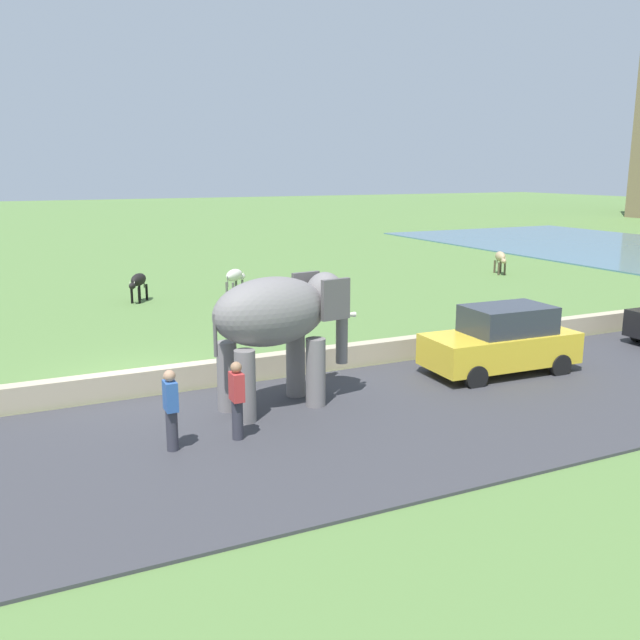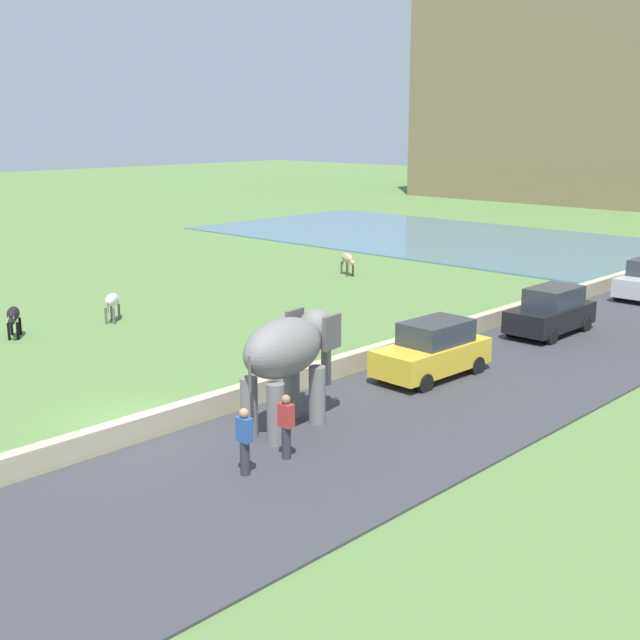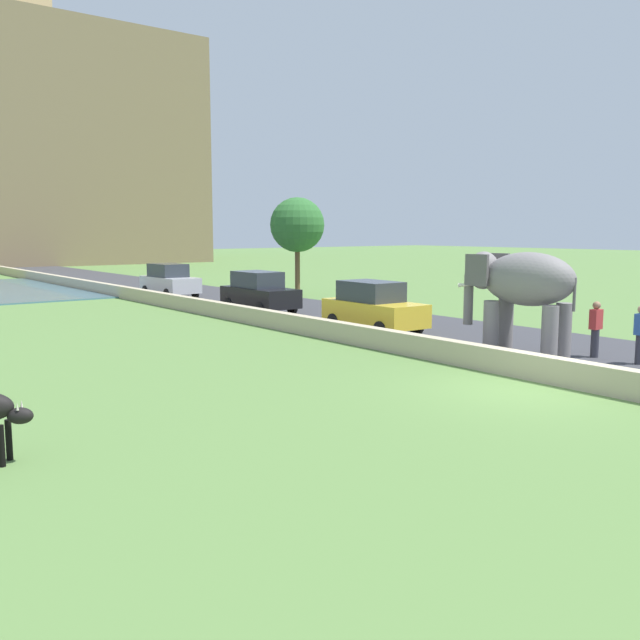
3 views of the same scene
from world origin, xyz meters
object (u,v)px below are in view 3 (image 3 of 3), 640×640
Objects in this scene: car_yellow at (373,307)px; elephant at (521,286)px; car_silver at (169,281)px; person_beside_elephant at (596,328)px; car_black at (259,292)px.

elephant is at bearing -90.33° from car_yellow.
car_yellow is at bearing -89.99° from car_silver.
elephant reaches higher than person_beside_elephant.
car_yellow is (0.00, -7.42, 0.00)m from car_black.
person_beside_elephant is 24.03m from car_silver.
person_beside_elephant is 0.40× the size of car_silver.
car_silver is at bearing 89.92° from elephant.
elephant is at bearing -90.14° from car_black.
elephant reaches higher than car_black.
person_beside_elephant is at bearing -84.73° from car_black.
car_silver is (-1.39, 23.99, 0.03)m from person_beside_elephant.
car_silver reaches higher than person_beside_elephant.
car_silver is 0.99× the size of car_yellow.
car_silver is (0.03, 22.50, -1.14)m from elephant.
car_yellow is (0.04, 6.16, -1.14)m from elephant.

